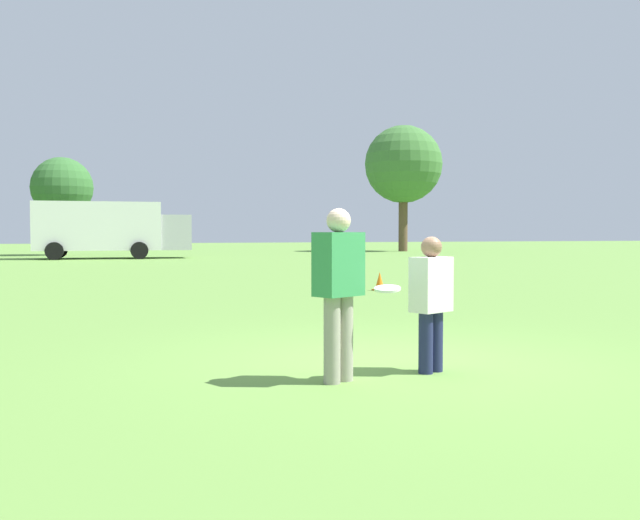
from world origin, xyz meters
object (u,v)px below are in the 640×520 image
Objects in this scene: player_thrower at (339,284)px; box_truck at (110,228)px; frisbee at (387,289)px; player_defender at (431,297)px; traffic_cone at (380,282)px.

box_truck is (-1.38, 34.55, 0.77)m from player_thrower.
frisbee is 34.64m from box_truck.
player_defender is 5.31× the size of frisbee.
traffic_cone is at bearing 67.35° from frisbee.
player_defender is (1.10, 0.14, -0.17)m from player_thrower.
player_thrower is 0.52m from frisbee.
player_thrower is 34.59m from box_truck.
player_defender is 10.45m from traffic_cone.
box_truck is (-6.06, 24.61, 1.52)m from traffic_cone.
box_truck reaches higher than player_thrower.
traffic_cone is 0.06× the size of box_truck.
player_thrower is 11.01m from traffic_cone.
box_truck reaches higher than player_defender.
player_thrower reaches higher than player_defender.
traffic_cone is (4.68, 9.94, -0.75)m from player_thrower.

